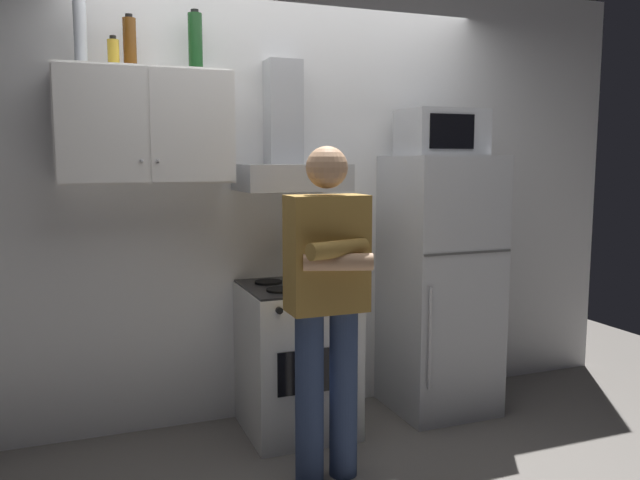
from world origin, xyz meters
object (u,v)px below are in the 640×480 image
Objects in this scene: bottle_beer_brown at (130,43)px; microwave at (441,133)px; upper_cabinet at (145,127)px; bottle_wine_green at (195,42)px; bottle_spice_jar at (113,52)px; refrigerator at (439,284)px; stove_oven at (297,358)px; person_standing at (327,301)px; bottle_vodka_clear at (80,33)px; range_hood at (289,156)px; cooking_pot at (325,274)px.

microwave is at bearing -3.85° from bottle_beer_brown.
bottle_wine_green is at bearing 7.63° from upper_cabinet.
bottle_spice_jar is (-1.90, 0.08, 0.38)m from microwave.
upper_cabinet reaches higher than refrigerator.
microwave is (-0.00, 0.02, 0.94)m from refrigerator.
stove_oven is at bearing -9.30° from bottle_beer_brown.
bottle_beer_brown reaches higher than person_standing.
bottle_vodka_clear is at bearing 165.23° from bottle_spice_jar.
person_standing is 1.84m from bottle_vodka_clear.
bottle_spice_jar is (-0.95, 0.10, 1.69)m from stove_oven.
bottle_wine_green is (-0.52, 0.16, 1.78)m from stove_oven.
stove_oven is 1.17m from range_hood.
bottle_spice_jar reaches higher than cooking_pot.
refrigerator is 2.49m from bottle_vodka_clear.
stove_oven is 2.10m from bottle_vodka_clear.
bottle_vodka_clear reaches higher than bottle_wine_green.
bottle_wine_green is 0.35m from bottle_beer_brown.
stove_oven is 2.58× the size of bottle_vodka_clear.
person_standing reaches higher than cooking_pot.
upper_cabinet reaches higher than person_standing.
bottle_vodka_clear is (-1.10, 0.02, 0.62)m from range_hood.
upper_cabinet is 1.03× the size of stove_oven.
person_standing is at bearing -58.84° from bottle_wine_green.
upper_cabinet is 3.31× the size of cooking_pot.
bottle_beer_brown is (0.09, 0.04, 0.06)m from bottle_spice_jar.
bottle_beer_brown is (-0.86, 0.01, 0.58)m from range_hood.
refrigerator is 0.98× the size of person_standing.
range_hood is at bearing 1.47° from bottle_spice_jar.
upper_cabinet is at bearing 135.74° from person_standing.
refrigerator is 5.89× the size of cooking_pot.
stove_oven is at bearing -17.61° from bottle_wine_green.
bottle_beer_brown reaches higher than refrigerator.
refrigerator is 0.94m from microwave.
person_standing is at bearing -44.26° from upper_cabinet.
bottle_spice_jar is (-0.43, -0.06, -0.09)m from bottle_wine_green.
refrigerator reaches higher than cooking_pot.
person_standing is at bearing -110.30° from cooking_pot.
bottle_vodka_clear reaches higher than upper_cabinet.
cooking_pot is at bearing -170.43° from microwave.
bottle_spice_jar reaches higher than upper_cabinet.
cooking_pot is (0.93, -0.24, -0.81)m from upper_cabinet.
stove_oven is at bearing -8.90° from upper_cabinet.
bottle_wine_green is (-1.46, 0.14, 0.47)m from microwave.
cooking_pot is (0.13, -0.12, 0.50)m from stove_oven.
bottle_wine_green is at bearing 175.90° from range_hood.
bottle_beer_brown reaches higher than bottle_spice_jar.
stove_oven is 1.94m from bottle_spice_jar.
bottle_beer_brown is (-0.81, 0.75, 1.28)m from person_standing.
bottle_wine_green reaches higher than person_standing.
refrigerator is (0.95, -0.13, -0.80)m from range_hood.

